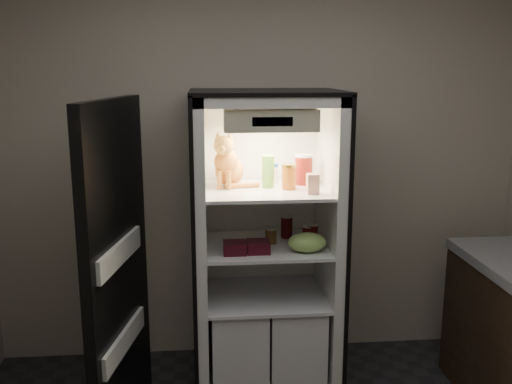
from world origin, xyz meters
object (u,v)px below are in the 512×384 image
Objects in this scene: parmesan_shaker at (268,172)px; soda_can_b at (312,234)px; pepper_jar at (304,169)px; soda_can_c at (307,235)px; tabby_cat at (228,165)px; salsa_jar at (289,177)px; cream_carton at (313,184)px; berry_box_right at (258,247)px; soda_can_a at (287,227)px; grape_bag at (307,242)px; condiment_jar at (271,235)px; refrigerator at (265,263)px; berry_box_left at (235,248)px; mayo_tub at (271,173)px.

soda_can_b is at bearing -9.18° from parmesan_shaker.
pepper_jar reaches higher than soda_can_c.
tabby_cat is 0.38m from salsa_jar.
berry_box_right is (-0.32, 0.01, -0.37)m from cream_carton.
soda_can_a is 0.31m from grape_bag.
salsa_jar is 0.39m from condiment_jar.
parmesan_shaker is at bearing -68.03° from refrigerator.
soda_can_c is 0.34m from berry_box_right.
berry_box_left is (-0.45, -0.14, -0.02)m from soda_can_c.
soda_can_a is (0.01, 0.16, -0.36)m from salsa_jar.
refrigerator is 14.09× the size of berry_box_left.
pepper_jar reaches higher than mayo_tub.
tabby_cat is at bearing 162.28° from salsa_jar.
refrigerator is at bearing 161.53° from soda_can_c.
grape_bag is at bearing -61.53° from mayo_tub.
condiment_jar is 0.44× the size of grape_bag.
soda_can_c is at bearing 3.11° from tabby_cat.
berry_box_right is at bearing 177.32° from cream_carton.
parmesan_shaker is at bearing 145.44° from condiment_jar.
mayo_tub reaches higher than berry_box_left.
refrigerator reaches higher than soda_can_a.
refrigerator is 0.67m from tabby_cat.
berry_box_left and berry_box_right have the same top height.
pepper_jar reaches higher than salsa_jar.
cream_carton is 0.46m from condiment_jar.
refrigerator is at bearing 164.83° from soda_can_b.
mayo_tub is 0.94× the size of berry_box_left.
soda_can_a is at bearing 134.54° from soda_can_b.
cream_carton is (0.21, -0.33, -0.01)m from mayo_tub.
berry_box_right is at bearing -158.51° from soda_can_b.
berry_box_left is (-0.23, -0.18, -0.02)m from condiment_jar.
tabby_cat is 3.55× the size of condiment_jar.
soda_can_a is at bearing 125.46° from soda_can_c.
tabby_cat is 0.56m from soda_can_a.
parmesan_shaker is at bearing -161.53° from pepper_jar.
berry_box_right is at bearing -126.81° from soda_can_a.
soda_can_c is (0.11, -0.15, -0.01)m from soda_can_a.
condiment_jar is at bearing -55.56° from refrigerator.
berry_box_left is at bearing -158.82° from salsa_jar.
soda_can_b is (0.27, -0.04, -0.39)m from parmesan_shaker.
soda_can_b is 1.08× the size of soda_can_c.
parmesan_shaker is 0.24m from pepper_jar.
berry_box_right is (-0.09, -0.17, -0.02)m from condiment_jar.
refrigerator is 0.60m from salsa_jar.
soda_can_c is at bearing 79.64° from grape_bag.
parmesan_shaker is 1.56× the size of mayo_tub.
soda_can_b is 0.38m from berry_box_right.
refrigerator reaches higher than parmesan_shaker.
cream_carton is at bearing 5.08° from grape_bag.
tabby_cat is 0.51m from condiment_jar.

